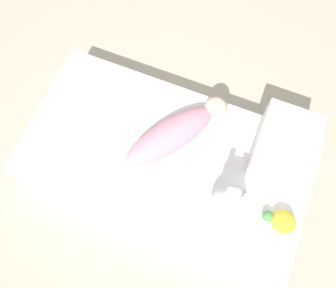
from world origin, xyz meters
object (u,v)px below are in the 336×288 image
bunny_plush (230,203)px  turtle_plush (282,221)px  pillow (286,144)px  swaddled_baby (176,132)px

bunny_plush → turtle_plush: bunny_plush is taller
pillow → turtle_plush: bearing=102.7°
pillow → turtle_plush: (-0.08, 0.37, -0.01)m
pillow → bunny_plush: (0.18, 0.40, 0.07)m
swaddled_baby → pillow: bearing=-39.5°
bunny_plush → pillow: bearing=-113.8°
bunny_plush → turtle_plush: size_ratio=2.08×
turtle_plush → pillow: bearing=-77.3°
swaddled_baby → pillow: (-0.53, -0.15, -0.01)m
swaddled_baby → turtle_plush: bearing=-75.1°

